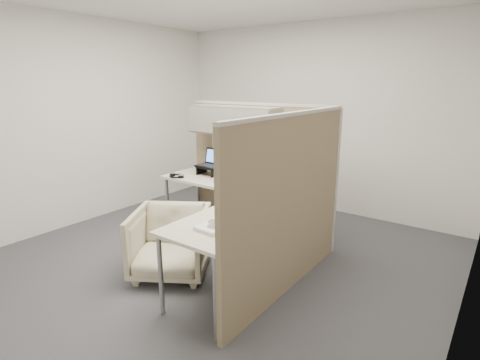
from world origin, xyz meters
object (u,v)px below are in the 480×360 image
Objects in this scene: desk at (235,198)px; monitor_left at (266,159)px; keyboard at (255,188)px; office_chair at (170,239)px.

monitor_left is (0.02, 0.58, 0.32)m from desk.
monitor_left is at bearing 86.23° from keyboard.
keyboard is (0.07, 0.27, 0.05)m from desk.
office_chair reaches higher than desk.
desk is 4.29× the size of monitor_left.
keyboard is (0.06, -0.31, -0.26)m from monitor_left.
desk is at bearing -119.36° from keyboard.
desk is 3.98× the size of keyboard.
office_chair is (-0.31, -0.65, -0.32)m from desk.
keyboard is at bearing 74.75° from desk.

